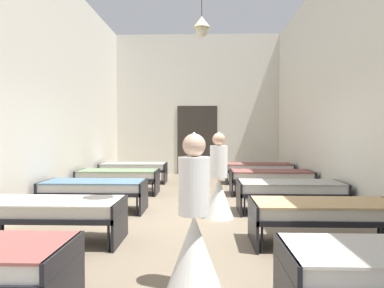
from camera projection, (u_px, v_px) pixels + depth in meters
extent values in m
cube|color=#7A6B56|center=(191.00, 215.00, 6.69)|extent=(6.33, 12.80, 0.10)
cube|color=silver|center=(197.00, 105.00, 12.80)|extent=(6.13, 0.20, 4.91)
cube|color=silver|center=(32.00, 80.00, 6.71)|extent=(0.20, 12.20, 4.91)
cube|color=silver|center=(355.00, 78.00, 6.51)|extent=(0.20, 12.20, 4.91)
cube|color=#2D2823|center=(197.00, 140.00, 12.73)|extent=(1.40, 0.06, 2.40)
cylinder|color=brown|center=(202.00, 2.00, 8.66)|extent=(0.02, 0.02, 0.63)
cone|color=beige|center=(202.00, 22.00, 8.68)|extent=(0.44, 0.44, 0.28)
sphere|color=beige|center=(202.00, 31.00, 8.69)|extent=(0.28, 0.28, 0.28)
cylinder|color=black|center=(74.00, 276.00, 3.28)|extent=(0.03, 0.03, 0.34)
cube|color=black|center=(65.00, 280.00, 2.92)|extent=(0.04, 0.84, 0.57)
cylinder|color=black|center=(283.00, 279.00, 3.22)|extent=(0.03, 0.03, 0.34)
cube|color=black|center=(286.00, 283.00, 2.86)|extent=(0.04, 0.84, 0.57)
cylinder|color=black|center=(3.00, 222.00, 5.24)|extent=(0.03, 0.03, 0.34)
cylinder|color=black|center=(109.00, 238.00, 4.46)|extent=(0.03, 0.03, 0.34)
cylinder|color=black|center=(122.00, 223.00, 5.18)|extent=(0.03, 0.03, 0.34)
cube|color=black|center=(51.00, 215.00, 4.84)|extent=(1.90, 0.84, 0.07)
cube|color=black|center=(120.00, 222.00, 4.81)|extent=(0.04, 0.84, 0.57)
cube|color=silver|center=(51.00, 207.00, 4.84)|extent=(1.82, 0.78, 0.14)
cube|color=beige|center=(51.00, 201.00, 4.84)|extent=(1.86, 0.82, 0.02)
cylinder|color=black|center=(262.00, 240.00, 4.40)|extent=(0.03, 0.03, 0.34)
cylinder|color=black|center=(254.00, 225.00, 5.12)|extent=(0.03, 0.03, 0.34)
cylinder|color=black|center=(378.00, 226.00, 5.06)|extent=(0.03, 0.03, 0.34)
cube|color=black|center=(324.00, 217.00, 4.72)|extent=(1.90, 0.84, 0.07)
cube|color=black|center=(253.00, 223.00, 4.76)|extent=(0.04, 0.84, 0.57)
cube|color=silver|center=(325.00, 209.00, 4.72)|extent=(1.82, 0.78, 0.14)
cube|color=tan|center=(325.00, 202.00, 4.72)|extent=(1.86, 0.82, 0.02)
cylinder|color=black|center=(40.00, 206.00, 6.42)|extent=(0.03, 0.03, 0.34)
cylinder|color=black|center=(56.00, 198.00, 7.13)|extent=(0.03, 0.03, 0.34)
cylinder|color=black|center=(137.00, 206.00, 6.36)|extent=(0.03, 0.03, 0.34)
cylinder|color=black|center=(144.00, 199.00, 7.08)|extent=(0.03, 0.03, 0.34)
cube|color=black|center=(94.00, 191.00, 6.74)|extent=(1.90, 0.84, 0.07)
cube|color=black|center=(45.00, 196.00, 6.77)|extent=(0.04, 0.84, 0.57)
cube|color=black|center=(144.00, 196.00, 6.71)|extent=(0.04, 0.84, 0.57)
cube|color=white|center=(94.00, 186.00, 6.74)|extent=(1.82, 0.78, 0.14)
cube|color=slate|center=(94.00, 181.00, 6.73)|extent=(1.86, 0.82, 0.02)
cylinder|color=black|center=(244.00, 207.00, 6.30)|extent=(0.03, 0.03, 0.34)
cylinder|color=black|center=(240.00, 199.00, 7.01)|extent=(0.03, 0.03, 0.34)
cylinder|color=black|center=(345.00, 208.00, 6.24)|extent=(0.03, 0.03, 0.34)
cylinder|color=black|center=(331.00, 200.00, 6.96)|extent=(0.03, 0.03, 0.34)
cube|color=black|center=(290.00, 192.00, 6.62)|extent=(1.90, 0.84, 0.07)
cube|color=black|center=(239.00, 197.00, 6.65)|extent=(0.04, 0.84, 0.57)
cube|color=black|center=(341.00, 197.00, 6.59)|extent=(0.04, 0.84, 0.57)
cube|color=white|center=(290.00, 187.00, 6.62)|extent=(1.82, 0.78, 0.14)
cube|color=#9E9E93|center=(290.00, 182.00, 6.61)|extent=(1.86, 0.82, 0.02)
cylinder|color=black|center=(77.00, 189.00, 8.31)|extent=(0.03, 0.03, 0.34)
cylinder|color=black|center=(87.00, 184.00, 9.03)|extent=(0.03, 0.03, 0.34)
cylinder|color=black|center=(152.00, 189.00, 8.26)|extent=(0.03, 0.03, 0.34)
cylinder|color=black|center=(157.00, 185.00, 8.97)|extent=(0.03, 0.03, 0.34)
cube|color=black|center=(118.00, 178.00, 8.64)|extent=(1.90, 0.84, 0.07)
cube|color=black|center=(80.00, 182.00, 8.67)|extent=(0.04, 0.84, 0.57)
cube|color=black|center=(157.00, 182.00, 8.61)|extent=(0.04, 0.84, 0.57)
cube|color=silver|center=(118.00, 174.00, 8.63)|extent=(1.82, 0.78, 0.14)
cube|color=slate|center=(118.00, 170.00, 8.63)|extent=(1.86, 0.82, 0.02)
cylinder|color=black|center=(235.00, 190.00, 8.19)|extent=(0.03, 0.03, 0.34)
cylinder|color=black|center=(233.00, 185.00, 8.91)|extent=(0.03, 0.03, 0.34)
cylinder|color=black|center=(312.00, 190.00, 8.14)|extent=(0.03, 0.03, 0.34)
cylinder|color=black|center=(304.00, 185.00, 8.85)|extent=(0.03, 0.03, 0.34)
cube|color=black|center=(271.00, 179.00, 8.52)|extent=(1.90, 0.84, 0.07)
cube|color=black|center=(231.00, 182.00, 8.55)|extent=(0.04, 0.84, 0.57)
cube|color=black|center=(310.00, 183.00, 8.49)|extent=(0.04, 0.84, 0.57)
cube|color=silver|center=(271.00, 174.00, 8.51)|extent=(1.82, 0.78, 0.14)
cube|color=#8C4C47|center=(271.00, 171.00, 8.51)|extent=(1.86, 0.82, 0.02)
cylinder|color=black|center=(101.00, 178.00, 10.21)|extent=(0.03, 0.03, 0.34)
cylinder|color=black|center=(108.00, 175.00, 10.93)|extent=(0.03, 0.03, 0.34)
cylinder|color=black|center=(162.00, 179.00, 10.15)|extent=(0.03, 0.03, 0.34)
cylinder|color=black|center=(165.00, 175.00, 10.87)|extent=(0.03, 0.03, 0.34)
cube|color=black|center=(134.00, 170.00, 10.54)|extent=(1.90, 0.84, 0.07)
cube|color=black|center=(102.00, 173.00, 10.57)|extent=(0.04, 0.84, 0.57)
cube|color=black|center=(166.00, 173.00, 10.51)|extent=(0.04, 0.84, 0.57)
cube|color=white|center=(134.00, 166.00, 10.53)|extent=(1.82, 0.78, 0.14)
cube|color=#9E9E93|center=(134.00, 163.00, 10.53)|extent=(1.86, 0.82, 0.02)
cylinder|color=black|center=(229.00, 179.00, 10.09)|extent=(0.03, 0.03, 0.34)
cylinder|color=black|center=(228.00, 176.00, 10.81)|extent=(0.03, 0.03, 0.34)
cylinder|color=black|center=(292.00, 179.00, 10.03)|extent=(0.03, 0.03, 0.34)
cylinder|color=black|center=(286.00, 176.00, 10.75)|extent=(0.03, 0.03, 0.34)
cube|color=black|center=(259.00, 170.00, 10.41)|extent=(1.90, 0.84, 0.07)
cube|color=black|center=(226.00, 173.00, 10.45)|extent=(0.04, 0.84, 0.57)
cube|color=black|center=(291.00, 173.00, 10.39)|extent=(0.04, 0.84, 0.57)
cube|color=white|center=(259.00, 167.00, 10.41)|extent=(1.82, 0.78, 0.14)
cube|color=#8C4C47|center=(259.00, 164.00, 10.41)|extent=(1.86, 0.82, 0.02)
cone|color=white|center=(194.00, 251.00, 3.43)|extent=(0.52, 0.52, 0.70)
cylinder|color=white|center=(194.00, 186.00, 3.41)|extent=(0.30, 0.30, 0.55)
sphere|color=beige|center=(194.00, 145.00, 3.40)|extent=(0.22, 0.22, 0.22)
cone|color=white|center=(194.00, 137.00, 3.40)|extent=(0.18, 0.18, 0.10)
cone|color=white|center=(219.00, 198.00, 6.20)|extent=(0.52, 0.52, 0.70)
cylinder|color=white|center=(219.00, 162.00, 6.18)|extent=(0.30, 0.30, 0.55)
sphere|color=tan|center=(219.00, 139.00, 6.17)|extent=(0.22, 0.22, 0.22)
cone|color=white|center=(219.00, 135.00, 6.17)|extent=(0.18, 0.18, 0.10)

